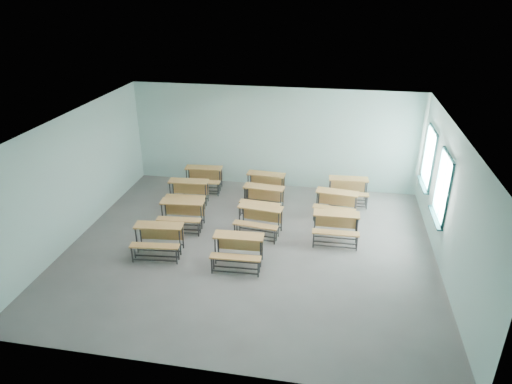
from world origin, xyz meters
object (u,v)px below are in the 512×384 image
desk_unit_r1c2 (336,223)px  desk_unit_r3c0 (203,175)px  desk_unit_r3c2 (348,187)px  desk_unit_r1c1 (259,216)px  desk_unit_r0c0 (158,236)px  desk_unit_r1c0 (182,211)px  desk_unit_r2c2 (336,201)px  desk_unit_r3c1 (265,182)px  desk_unit_r2c0 (188,189)px  desk_unit_r2c1 (263,196)px  desk_unit_r0c1 (238,246)px

desk_unit_r1c2 → desk_unit_r3c0: 4.85m
desk_unit_r3c2 → desk_unit_r1c1: bearing=-137.7°
desk_unit_r0c0 → desk_unit_r1c0: size_ratio=1.02×
desk_unit_r2c2 → desk_unit_r3c1: 2.36m
desk_unit_r1c2 → desk_unit_r3c2: 2.37m
desk_unit_r2c0 → desk_unit_r2c2: (4.32, 0.01, 0.00)m
desk_unit_r2c2 → desk_unit_r3c0: (-4.18, 1.11, 0.00)m
desk_unit_r2c1 → desk_unit_r3c2: bearing=28.7°
desk_unit_r3c0 → desk_unit_r1c0: bearing=-92.0°
desk_unit_r1c1 → desk_unit_r1c2: same height
desk_unit_r0c1 → desk_unit_r3c1: size_ratio=0.98×
desk_unit_r1c0 → desk_unit_r2c2: bearing=14.1°
desk_unit_r0c1 → desk_unit_r2c2: bearing=50.0°
desk_unit_r2c2 → desk_unit_r1c0: bearing=-154.4°
desk_unit_r2c0 → desk_unit_r1c0: bearing=-83.0°
desk_unit_r1c0 → desk_unit_r2c2: same height
desk_unit_r1c2 → desk_unit_r3c0: size_ratio=0.96×
desk_unit_r1c2 → desk_unit_r3c0: same height
desk_unit_r1c1 → desk_unit_r3c2: same height
desk_unit_r3c2 → desk_unit_r3c1: bearing=178.7°
desk_unit_r0c1 → desk_unit_r3c2: bearing=54.5°
desk_unit_r1c1 → desk_unit_r3c1: 2.25m
desk_unit_r0c1 → desk_unit_r2c0: same height
desk_unit_r0c0 → desk_unit_r2c0: 2.71m
desk_unit_r1c1 → desk_unit_r2c0: size_ratio=1.03×
desk_unit_r1c1 → desk_unit_r3c0: same height
desk_unit_r0c1 → desk_unit_r1c1: (0.23, 1.55, 0.00)m
desk_unit_r1c1 → desk_unit_r2c1: size_ratio=1.02×
desk_unit_r1c0 → desk_unit_r3c2: (4.39, 2.38, 0.00)m
desk_unit_r1c1 → desk_unit_r2c1: same height
desk_unit_r1c0 → desk_unit_r3c2: 5.00m
desk_unit_r1c0 → desk_unit_r3c0: (-0.12, 2.47, 0.00)m
desk_unit_r1c2 → desk_unit_r2c2: (-0.02, 1.33, 0.00)m
desk_unit_r0c0 → desk_unit_r2c2: bearing=26.8°
desk_unit_r0c1 → desk_unit_r2c2: (2.19, 2.85, 0.00)m
desk_unit_r2c2 → desk_unit_r0c0: bearing=-140.1°
desk_unit_r0c0 → desk_unit_r1c1: same height
desk_unit_r3c0 → desk_unit_r3c2: (4.51, -0.09, 0.00)m
desk_unit_r3c2 → desk_unit_r1c0: bearing=-154.6°
desk_unit_r2c0 → desk_unit_r3c0: same height
desk_unit_r0c1 → desk_unit_r1c0: 2.38m
desk_unit_r1c0 → desk_unit_r2c0: bearing=96.6°
desk_unit_r2c2 → desk_unit_r3c1: same height
desk_unit_r0c0 → desk_unit_r1c0: bearing=78.0°
desk_unit_r2c0 → desk_unit_r3c0: size_ratio=0.99×
desk_unit_r0c1 → desk_unit_r2c1: bearing=85.2°
desk_unit_r2c0 → desk_unit_r3c2: (4.66, 1.03, 0.00)m
desk_unit_r1c0 → desk_unit_r1c1: (2.10, 0.06, 0.00)m
desk_unit_r2c0 → desk_unit_r0c1: bearing=-57.3°
desk_unit_r1c0 → desk_unit_r3c1: bearing=46.2°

